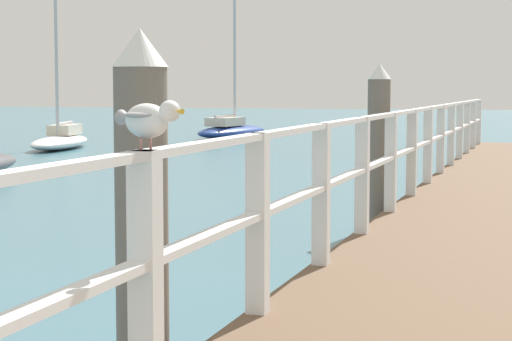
% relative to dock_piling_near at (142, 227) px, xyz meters
% --- Properties ---
extents(pier_railing, '(0.12, 23.05, 1.08)m').
position_rel_dock_piling_near_xyz_m(pier_railing, '(0.38, 7.38, 0.04)').
color(pier_railing, white).
rests_on(pier_railing, pier_deck).
extents(dock_piling_near, '(0.29, 0.29, 2.08)m').
position_rel_dock_piling_near_xyz_m(dock_piling_near, '(0.00, 0.00, 0.00)').
color(dock_piling_near, '#6B6056').
rests_on(dock_piling_near, ground_plane).
extents(dock_piling_far, '(0.29, 0.29, 2.08)m').
position_rel_dock_piling_near_xyz_m(dock_piling_far, '(0.00, 7.15, 0.00)').
color(dock_piling_far, '#6B6056').
rests_on(dock_piling_far, ground_plane).
extents(seagull_foreground, '(0.42, 0.30, 0.21)m').
position_rel_dock_piling_near_xyz_m(seagull_foreground, '(0.39, -0.78, 0.59)').
color(seagull_foreground, white).
rests_on(seagull_foreground, pier_railing).
extents(boat_3, '(2.09, 4.47, 5.07)m').
position_rel_dock_piling_near_xyz_m(boat_3, '(-8.78, 27.25, -0.74)').
color(boat_3, navy).
rests_on(boat_3, ground_plane).
extents(boat_6, '(2.05, 4.32, 5.65)m').
position_rel_dock_piling_near_xyz_m(boat_6, '(-11.64, 20.14, -0.74)').
color(boat_6, white).
rests_on(boat_6, ground_plane).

